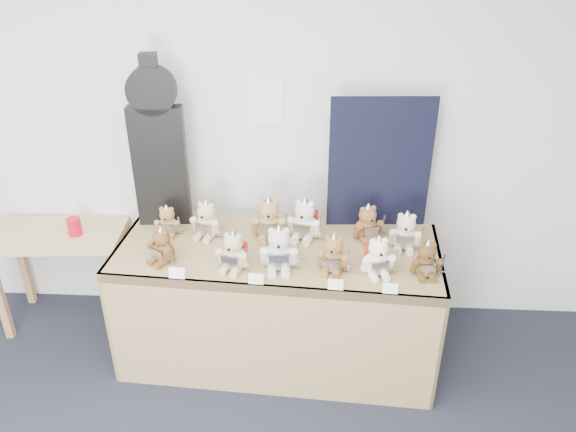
# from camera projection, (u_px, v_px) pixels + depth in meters

# --- Properties ---
(room_shell) EXTENTS (6.00, 6.00, 6.00)m
(room_shell) POSITION_uv_depth(u_px,v_px,m) (267.00, 102.00, 3.54)
(room_shell) COLOR silver
(room_shell) RESTS_ON floor
(display_table) EXTENTS (2.02, 0.95, 0.82)m
(display_table) POSITION_uv_depth(u_px,v_px,m) (276.00, 279.00, 3.44)
(display_table) COLOR olive
(display_table) RESTS_ON floor
(side_table) EXTENTS (0.90, 0.54, 0.72)m
(side_table) POSITION_uv_depth(u_px,v_px,m) (61.00, 248.00, 3.85)
(side_table) COLOR tan
(side_table) RESTS_ON floor
(guitar_case) EXTENTS (0.34, 0.13, 1.10)m
(guitar_case) POSITION_uv_depth(u_px,v_px,m) (158.00, 145.00, 3.47)
(guitar_case) COLOR black
(guitar_case) RESTS_ON display_table
(navy_board) EXTENTS (0.64, 0.06, 0.85)m
(navy_board) POSITION_uv_depth(u_px,v_px,m) (380.00, 164.00, 3.49)
(navy_board) COLOR black
(navy_board) RESTS_ON display_table
(red_cup) EXTENTS (0.09, 0.09, 0.12)m
(red_cup) POSITION_uv_depth(u_px,v_px,m) (74.00, 227.00, 3.73)
(red_cup) COLOR red
(red_cup) RESTS_ON side_table
(teddy_front_far_left) EXTENTS (0.19, 0.19, 0.24)m
(teddy_front_far_left) POSITION_uv_depth(u_px,v_px,m) (162.00, 247.00, 3.25)
(teddy_front_far_left) COLOR brown
(teddy_front_far_left) RESTS_ON display_table
(teddy_front_left) EXTENTS (0.21, 0.20, 0.26)m
(teddy_front_left) POSITION_uv_depth(u_px,v_px,m) (233.00, 253.00, 3.18)
(teddy_front_left) COLOR #C6B68C
(teddy_front_left) RESTS_ON display_table
(teddy_front_centre) EXTENTS (0.24, 0.20, 0.30)m
(teddy_front_centre) POSITION_uv_depth(u_px,v_px,m) (279.00, 250.00, 3.17)
(teddy_front_centre) COLOR silver
(teddy_front_centre) RESTS_ON display_table
(teddy_front_right) EXTENTS (0.21, 0.19, 0.25)m
(teddy_front_right) POSITION_uv_depth(u_px,v_px,m) (333.00, 255.00, 3.16)
(teddy_front_right) COLOR olive
(teddy_front_right) RESTS_ON display_table
(teddy_front_far_right) EXTENTS (0.22, 0.19, 0.26)m
(teddy_front_far_right) POSITION_uv_depth(u_px,v_px,m) (378.00, 258.00, 3.14)
(teddy_front_far_right) COLOR white
(teddy_front_far_right) RESTS_ON display_table
(teddy_front_end) EXTENTS (0.20, 0.16, 0.24)m
(teddy_front_end) POSITION_uv_depth(u_px,v_px,m) (426.00, 261.00, 3.12)
(teddy_front_end) COLOR brown
(teddy_front_end) RESTS_ON display_table
(teddy_back_left) EXTENTS (0.22, 0.20, 0.27)m
(teddy_back_left) POSITION_uv_depth(u_px,v_px,m) (207.00, 221.00, 3.50)
(teddy_back_left) COLOR #C9B592
(teddy_back_left) RESTS_ON display_table
(teddy_back_centre_left) EXTENTS (0.25, 0.20, 0.30)m
(teddy_back_centre_left) POSITION_uv_depth(u_px,v_px,m) (269.00, 220.00, 3.48)
(teddy_back_centre_left) COLOR #A98554
(teddy_back_centre_left) RESTS_ON display_table
(teddy_back_centre_right) EXTENTS (0.24, 0.22, 0.29)m
(teddy_back_centre_right) POSITION_uv_depth(u_px,v_px,m) (304.00, 221.00, 3.48)
(teddy_back_centre_right) COLOR white
(teddy_back_centre_right) RESTS_ON display_table
(teddy_back_right) EXTENTS (0.21, 0.20, 0.26)m
(teddy_back_right) POSITION_uv_depth(u_px,v_px,m) (368.00, 224.00, 3.47)
(teddy_back_right) COLOR brown
(teddy_back_right) RESTS_ON display_table
(teddy_back_end) EXTENTS (0.22, 0.19, 0.27)m
(teddy_back_end) POSITION_uv_depth(u_px,v_px,m) (405.00, 233.00, 3.37)
(teddy_back_end) COLOR silver
(teddy_back_end) RESTS_ON display_table
(teddy_back_far_left) EXTENTS (0.18, 0.14, 0.22)m
(teddy_back_far_left) POSITION_uv_depth(u_px,v_px,m) (168.00, 222.00, 3.53)
(teddy_back_far_left) COLOR #A27C4C
(teddy_back_far_left) RESTS_ON display_table
(entry_card_a) EXTENTS (0.09, 0.03, 0.07)m
(entry_card_a) POSITION_uv_depth(u_px,v_px,m) (177.00, 273.00, 3.12)
(entry_card_a) COLOR white
(entry_card_a) RESTS_ON display_table
(entry_card_b) EXTENTS (0.09, 0.02, 0.06)m
(entry_card_b) POSITION_uv_depth(u_px,v_px,m) (256.00, 279.00, 3.07)
(entry_card_b) COLOR white
(entry_card_b) RESTS_ON display_table
(entry_card_c) EXTENTS (0.09, 0.02, 0.06)m
(entry_card_c) POSITION_uv_depth(u_px,v_px,m) (336.00, 285.00, 3.03)
(entry_card_c) COLOR white
(entry_card_c) RESTS_ON display_table
(entry_card_d) EXTENTS (0.08, 0.02, 0.06)m
(entry_card_d) POSITION_uv_depth(u_px,v_px,m) (390.00, 289.00, 3.00)
(entry_card_d) COLOR white
(entry_card_d) RESTS_ON display_table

